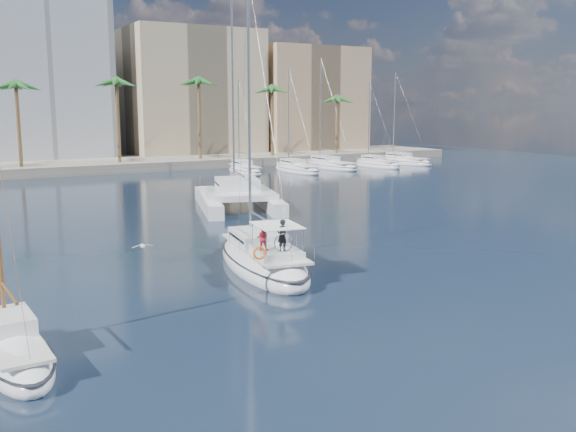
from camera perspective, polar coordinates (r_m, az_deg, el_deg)
ground at (r=31.75m, az=0.79°, el=-5.89°), size 160.00×160.00×0.00m
quay at (r=89.04m, az=-19.63°, el=4.15°), size 120.00×14.00×1.20m
building_beige at (r=103.37m, az=-8.60°, el=10.54°), size 20.00×14.00×20.00m
building_tan_right at (r=110.47m, az=1.67°, el=10.08°), size 18.00×12.00×18.00m
palm_centre at (r=84.76m, az=-19.51°, el=10.45°), size 3.60×3.60×12.30m
palm_right at (r=96.93m, az=1.01°, el=10.87°), size 3.60×3.60×12.30m
main_sloop at (r=34.12m, az=-2.26°, el=-3.89°), size 5.38×11.43×16.32m
small_sloop at (r=24.08m, az=-23.20°, el=-10.96°), size 2.57×7.21×10.22m
catamaran at (r=54.30m, az=-4.50°, el=1.95°), size 9.50×13.60×17.95m
seagull at (r=35.63m, az=-12.81°, el=-2.61°), size 1.18×0.51×0.22m
moored_yacht_a at (r=81.92m, az=-3.87°, el=3.82°), size 3.37×9.52×11.90m
moored_yacht_b at (r=83.22m, az=0.77°, el=3.94°), size 3.32×10.83×13.72m
moored_yacht_c at (r=88.34m, az=3.76°, el=4.27°), size 3.98×12.33×15.54m
moored_yacht_d at (r=90.49m, az=7.90°, el=4.33°), size 3.52×9.55×11.90m
moored_yacht_e at (r=96.10m, az=10.26°, el=4.58°), size 4.61×11.11×13.72m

